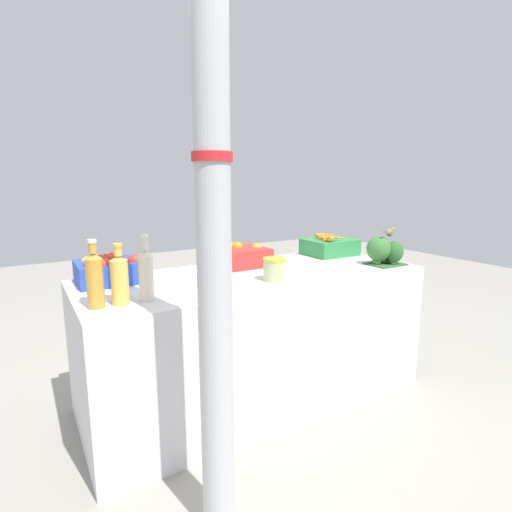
# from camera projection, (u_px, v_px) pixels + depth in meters

# --- Properties ---
(ground_plane) EXTENTS (10.00, 10.00, 0.00)m
(ground_plane) POSITION_uv_depth(u_px,v_px,m) (256.00, 395.00, 2.40)
(ground_plane) COLOR gray
(market_table) EXTENTS (1.94, 0.77, 0.75)m
(market_table) POSITION_uv_depth(u_px,v_px,m) (256.00, 336.00, 2.33)
(market_table) COLOR silver
(market_table) RESTS_ON ground_plane
(support_pole) EXTENTS (0.13, 0.13, 2.44)m
(support_pole) POSITION_uv_depth(u_px,v_px,m) (213.00, 196.00, 1.27)
(support_pole) COLOR #B7BABF
(support_pole) RESTS_ON ground_plane
(apple_crate) EXTENTS (0.34, 0.28, 0.15)m
(apple_crate) POSITION_uv_depth(u_px,v_px,m) (111.00, 269.00, 2.06)
(apple_crate) COLOR #2847B7
(apple_crate) RESTS_ON market_table
(orange_crate) EXTENTS (0.34, 0.28, 0.14)m
(orange_crate) POSITION_uv_depth(u_px,v_px,m) (238.00, 256.00, 2.45)
(orange_crate) COLOR red
(orange_crate) RESTS_ON market_table
(carrot_crate) EXTENTS (0.34, 0.28, 0.15)m
(carrot_crate) POSITION_uv_depth(u_px,v_px,m) (330.00, 246.00, 2.81)
(carrot_crate) COLOR #2D8442
(carrot_crate) RESTS_ON market_table
(broccoli_pile) EXTENTS (0.25, 0.19, 0.18)m
(broccoli_pile) POSITION_uv_depth(u_px,v_px,m) (383.00, 250.00, 2.49)
(broccoli_pile) COLOR #2D602D
(broccoli_pile) RESTS_ON market_table
(juice_bottle_amber) EXTENTS (0.07, 0.07, 0.29)m
(juice_bottle_amber) POSITION_uv_depth(u_px,v_px,m) (95.00, 279.00, 1.63)
(juice_bottle_amber) COLOR gold
(juice_bottle_amber) RESTS_ON market_table
(juice_bottle_golden) EXTENTS (0.07, 0.07, 0.26)m
(juice_bottle_golden) POSITION_uv_depth(u_px,v_px,m) (120.00, 279.00, 1.68)
(juice_bottle_golden) COLOR gold
(juice_bottle_golden) RESTS_ON market_table
(juice_bottle_cloudy) EXTENTS (0.07, 0.07, 0.29)m
(juice_bottle_cloudy) POSITION_uv_depth(u_px,v_px,m) (146.00, 273.00, 1.74)
(juice_bottle_cloudy) COLOR beige
(juice_bottle_cloudy) RESTS_ON market_table
(pickle_jar) EXTENTS (0.12, 0.12, 0.12)m
(pickle_jar) POSITION_uv_depth(u_px,v_px,m) (274.00, 269.00, 2.09)
(pickle_jar) COLOR #B2C684
(pickle_jar) RESTS_ON market_table
(sparrow_bird) EXTENTS (0.13, 0.05, 0.05)m
(sparrow_bird) POSITION_uv_depth(u_px,v_px,m) (390.00, 232.00, 2.45)
(sparrow_bird) COLOR #4C3D2D
(sparrow_bird) RESTS_ON broccoli_pile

